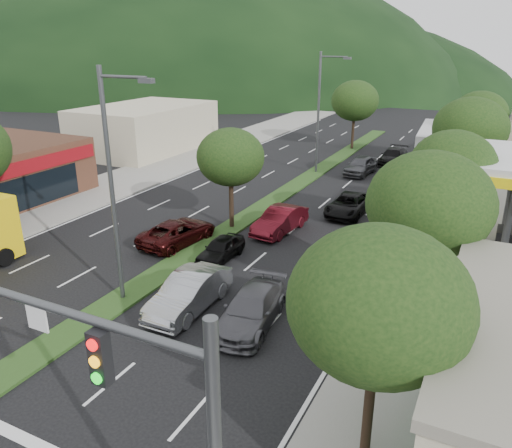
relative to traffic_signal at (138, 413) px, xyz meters
The scene contains 24 objects.
sidewalk_right 27.15m from the traffic_signal, 82.55° to the left, with size 5.00×90.00×0.15m, color gray.
sidewalk_left 34.79m from the traffic_signal, 129.70° to the left, with size 6.00×90.00×0.15m, color gray.
median 31.23m from the traffic_signal, 107.00° to the left, with size 1.60×56.00×0.12m, color #243D16.
traffic_signal is the anchor object (origin of this frame).
bldg_left_far 45.32m from the traffic_signal, 128.26° to the left, with size 9.00×14.00×4.60m, color beige.
hill_far 142.79m from the traffic_signal, 128.60° to the left, with size 176.00×132.00×82.00m, color black.
tree_r_a 6.29m from the traffic_signal, 61.80° to the left, with size 4.60×4.60×6.63m.
tree_r_b 13.87m from the traffic_signal, 77.63° to the left, with size 4.80×4.80×6.94m.
tree_r_c 21.74m from the traffic_signal, 82.15° to the left, with size 4.40×4.40×6.48m.
tree_r_d 31.68m from the traffic_signal, 84.62° to the left, with size 5.00×5.00×7.17m.
tree_r_e 41.65m from the traffic_signal, 85.91° to the left, with size 4.60×4.60×6.71m.
tree_med_near 21.53m from the traffic_signal, 114.80° to the left, with size 4.00×4.00×6.02m.
tree_med_far 46.43m from the traffic_signal, 101.22° to the left, with size 4.80×4.80×6.94m.
streetlight_near 13.03m from the traffic_signal, 132.77° to the left, with size 2.60×0.25×10.00m.
streetlight_mid 35.66m from the traffic_signal, 104.33° to the left, with size 2.60×0.25×10.00m.
sedan_silver 12.33m from the traffic_signal, 120.09° to the left, with size 1.68×4.83×1.59m, color #A2A5AA.
suv_maroon 19.62m from the traffic_signal, 123.38° to the left, with size 2.29×4.97×1.38m, color black.
car_queue_a 17.36m from the traffic_signal, 115.58° to the left, with size 1.40×3.49×1.19m, color black.
car_queue_b 11.35m from the traffic_signal, 106.12° to the left, with size 1.95×4.80×1.39m, color #4C4B50.
car_queue_c 21.48m from the traffic_signal, 106.81° to the left, with size 1.58×4.54×1.50m, color #540E17.
car_queue_d 25.76m from the traffic_signal, 97.59° to the left, with size 2.19×4.75×1.32m, color black.
car_queue_e 36.51m from the traffic_signal, 98.66° to the left, with size 1.81×4.49×1.53m, color #48494D.
car_queue_f 41.25m from the traffic_signal, 95.29° to the left, with size 1.98×4.88×1.42m, color black.
motorhome 39.83m from the traffic_signal, 90.05° to the left, with size 3.80×10.15×3.82m.
Camera 1 is at (14.10, -7.01, 10.92)m, focal length 35.00 mm.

